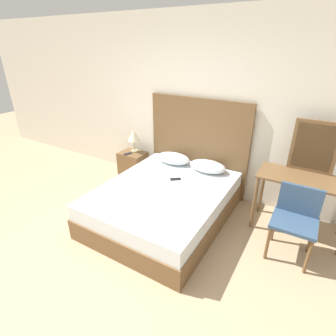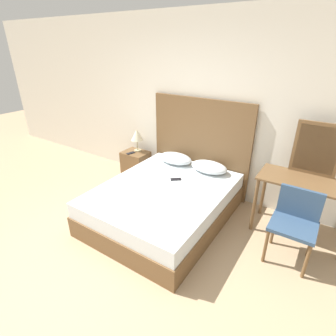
% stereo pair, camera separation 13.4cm
% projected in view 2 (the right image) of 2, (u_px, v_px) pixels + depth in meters
% --- Properties ---
extents(ground_plane, '(16.00, 16.00, 0.00)m').
position_uv_depth(ground_plane, '(82.00, 280.00, 2.74)').
color(ground_plane, tan).
extents(wall_back, '(10.00, 0.06, 2.70)m').
position_uv_depth(wall_back, '(198.00, 108.00, 4.03)').
color(wall_back, silver).
rests_on(wall_back, ground_plane).
extents(bed, '(1.58, 1.98, 0.49)m').
position_uv_depth(bed, '(164.00, 203.00, 3.63)').
color(bed, brown).
rests_on(bed, ground_plane).
extents(headboard, '(1.65, 0.05, 1.52)m').
position_uv_depth(headboard, '(200.00, 146.00, 4.17)').
color(headboard, brown).
rests_on(headboard, ground_plane).
extents(pillow_left, '(0.56, 0.35, 0.15)m').
position_uv_depth(pillow_left, '(175.00, 158.00, 4.21)').
color(pillow_left, silver).
rests_on(pillow_left, bed).
extents(pillow_right, '(0.56, 0.35, 0.15)m').
position_uv_depth(pillow_right, '(209.00, 167.00, 3.92)').
color(pillow_right, silver).
rests_on(pillow_right, bed).
extents(phone_on_bed, '(0.16, 0.15, 0.01)m').
position_uv_depth(phone_on_bed, '(176.00, 179.00, 3.72)').
color(phone_on_bed, black).
rests_on(phone_on_bed, bed).
extents(nightstand, '(0.45, 0.35, 0.50)m').
position_uv_depth(nightstand, '(136.00, 165.00, 4.74)').
color(nightstand, brown).
rests_on(nightstand, ground_plane).
extents(table_lamp, '(0.21, 0.21, 0.40)m').
position_uv_depth(table_lamp, '(137.00, 136.00, 4.57)').
color(table_lamp, tan).
rests_on(table_lamp, nightstand).
extents(phone_on_nightstand, '(0.11, 0.16, 0.01)m').
position_uv_depth(phone_on_nightstand, '(131.00, 153.00, 4.58)').
color(phone_on_nightstand, black).
rests_on(phone_on_nightstand, nightstand).
extents(vanity_desk, '(1.09, 0.51, 0.78)m').
position_uv_depth(vanity_desk, '(305.00, 190.00, 3.14)').
color(vanity_desk, brown).
rests_on(vanity_desk, ground_plane).
extents(vanity_mirror, '(0.52, 0.03, 0.65)m').
position_uv_depth(vanity_mirror, '(317.00, 149.00, 3.11)').
color(vanity_mirror, brown).
rests_on(vanity_mirror, vanity_desk).
extents(chair, '(0.47, 0.42, 0.83)m').
position_uv_depth(chair, '(295.00, 220.00, 2.86)').
color(chair, '#334C6B').
rests_on(chair, ground_plane).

